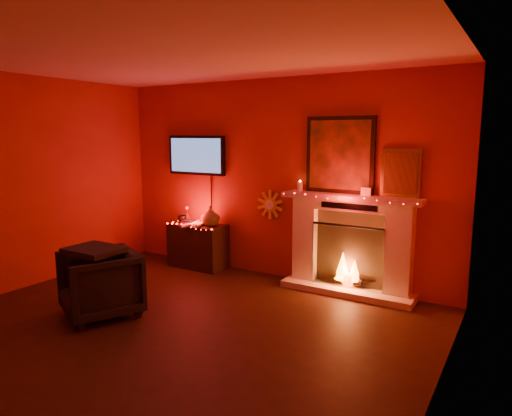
% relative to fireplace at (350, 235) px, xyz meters
% --- Properties ---
extents(room, '(5.00, 5.00, 5.00)m').
position_rel_fireplace_xyz_m(room, '(-1.14, -2.39, 0.63)').
color(room, black).
rests_on(room, ground).
extents(floor, '(5.00, 5.00, 0.00)m').
position_rel_fireplace_xyz_m(floor, '(-1.14, -2.39, -0.72)').
color(floor, black).
rests_on(floor, ground).
extents(fireplace, '(1.72, 0.40, 2.18)m').
position_rel_fireplace_xyz_m(fireplace, '(0.00, 0.00, 0.00)').
color(fireplace, beige).
rests_on(fireplace, floor).
extents(tv, '(1.00, 0.07, 1.24)m').
position_rel_fireplace_xyz_m(tv, '(-2.44, 0.06, 0.92)').
color(tv, black).
rests_on(tv, room).
extents(sunburst_clock, '(0.40, 0.03, 0.40)m').
position_rel_fireplace_xyz_m(sunburst_clock, '(-1.19, 0.09, 0.28)').
color(sunburst_clock, gold).
rests_on(sunburst_clock, room).
extents(console_table, '(0.85, 0.55, 0.93)m').
position_rel_fireplace_xyz_m(console_table, '(-2.28, -0.13, -0.35)').
color(console_table, black).
rests_on(console_table, floor).
extents(armchair, '(1.03, 1.04, 0.71)m').
position_rel_fireplace_xyz_m(armchair, '(-2.05, -2.14, -0.37)').
color(armchair, black).
rests_on(armchair, floor).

